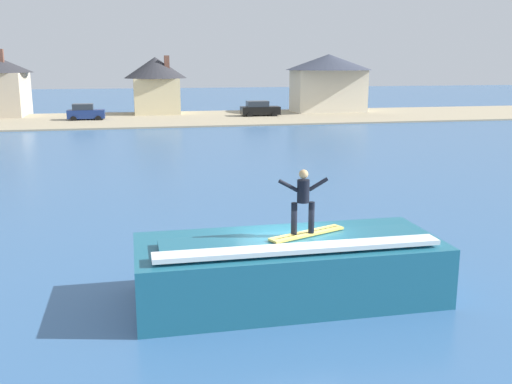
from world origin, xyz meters
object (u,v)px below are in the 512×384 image
at_px(car_near_shore, 85,112).
at_px(surfboard, 307,234).
at_px(car_far_shore, 260,109).
at_px(house_gabled_white, 328,77).
at_px(house_small_cottage, 156,82).
at_px(wave_crest, 289,268).
at_px(surfer, 303,198).

bearing_deg(car_near_shore, surfboard, -79.87).
distance_m(surfboard, car_far_shore, 52.76).
height_order(car_near_shore, house_gabled_white, house_gabled_white).
bearing_deg(house_small_cottage, surfboard, -88.72).
relative_size(wave_crest, house_gabled_white, 0.76).
xyz_separation_m(wave_crest, car_near_shore, (-8.69, 51.02, 0.09)).
relative_size(surfer, house_gabled_white, 0.16).
height_order(wave_crest, surfboard, surfboard).
bearing_deg(car_far_shore, car_near_shore, -178.17).
relative_size(wave_crest, house_small_cottage, 1.08).
height_order(surfboard, house_gabled_white, house_gabled_white).
bearing_deg(house_small_cottage, surfer, -88.86).
height_order(surfboard, car_near_shore, surfboard).
bearing_deg(car_near_shore, wave_crest, -80.33).
bearing_deg(wave_crest, surfer, -33.90).
xyz_separation_m(car_near_shore, car_far_shore, (19.24, 0.62, 0.00)).
bearing_deg(car_far_shore, surfboard, -101.04).
bearing_deg(wave_crest, car_near_shore, 99.67).
bearing_deg(house_gabled_white, car_far_shore, -156.52).
relative_size(wave_crest, car_far_shore, 1.82).
bearing_deg(car_far_shore, surfer, -101.18).
xyz_separation_m(surfboard, house_small_cottage, (-1.29, 57.78, 2.02)).
distance_m(surfboard, surfer, 1.00).
bearing_deg(wave_crest, house_gabled_white, 70.12).
bearing_deg(house_small_cottage, car_far_shore, -27.78).
distance_m(surfboard, house_gabled_white, 59.40).
relative_size(surfer, car_far_shore, 0.38).
bearing_deg(surfboard, house_gabled_white, 70.58).
height_order(surfer, house_gabled_white, house_gabled_white).
height_order(surfer, car_near_shore, surfer).
relative_size(surfer, car_near_shore, 0.44).
bearing_deg(car_near_shore, house_gabled_white, 9.44).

